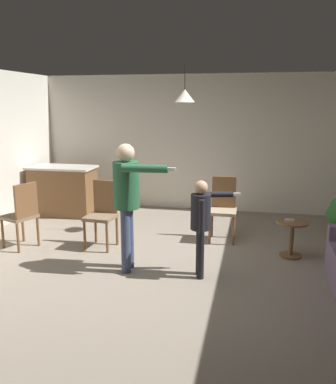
% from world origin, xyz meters
% --- Properties ---
extents(ground, '(7.68, 7.68, 0.00)m').
position_xyz_m(ground, '(0.00, 0.00, 0.00)').
color(ground, gray).
extents(wall_back, '(6.40, 0.10, 2.70)m').
position_xyz_m(wall_back, '(0.00, 3.20, 1.35)').
color(wall_back, silver).
rests_on(wall_back, ground).
extents(kitchen_counter, '(1.26, 0.66, 0.95)m').
position_xyz_m(kitchen_counter, '(-2.45, 2.18, 0.48)').
color(kitchen_counter, brown).
rests_on(kitchen_counter, ground).
extents(side_table_by_couch, '(0.44, 0.44, 0.52)m').
position_xyz_m(side_table_by_couch, '(1.73, 0.77, 0.33)').
color(side_table_by_couch, brown).
rests_on(side_table_by_couch, ground).
extents(person_adult, '(0.83, 0.48, 1.65)m').
position_xyz_m(person_adult, '(-0.38, -0.16, 1.02)').
color(person_adult, '#384260').
rests_on(person_adult, ground).
extents(person_child, '(0.59, 0.44, 1.23)m').
position_xyz_m(person_child, '(0.56, -0.17, 0.76)').
color(person_child, black).
rests_on(person_child, ground).
extents(dining_chair_by_counter, '(0.54, 0.54, 1.00)m').
position_xyz_m(dining_chair_by_counter, '(-2.17, 0.30, 0.55)').
color(dining_chair_by_counter, brown).
rests_on(dining_chair_by_counter, ground).
extents(dining_chair_near_wall, '(0.42, 0.42, 1.00)m').
position_xyz_m(dining_chair_near_wall, '(0.71, 1.33, 0.55)').
color(dining_chair_near_wall, brown).
rests_on(dining_chair_near_wall, ground).
extents(dining_chair_centre_back, '(0.45, 0.45, 1.00)m').
position_xyz_m(dining_chair_centre_back, '(-1.03, 0.63, 0.55)').
color(dining_chair_centre_back, brown).
rests_on(dining_chair_centre_back, ground).
extents(spare_remote_on_table, '(0.13, 0.06, 0.04)m').
position_xyz_m(spare_remote_on_table, '(1.68, 0.75, 0.54)').
color(spare_remote_on_table, white).
rests_on(spare_remote_on_table, side_table_by_couch).
extents(ceiling_light_pendant, '(0.32, 0.32, 0.55)m').
position_xyz_m(ceiling_light_pendant, '(0.06, 1.46, 2.25)').
color(ceiling_light_pendant, silver).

